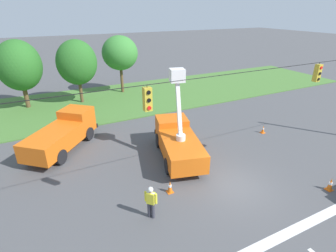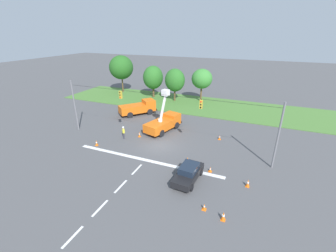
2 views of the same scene
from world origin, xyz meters
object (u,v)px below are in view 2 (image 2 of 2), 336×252
at_px(traffic_cone_lane_edge_b, 223,216).
at_px(sedan_black, 188,173).
at_px(traffic_cone_lane_edge_a, 97,143).
at_px(tree_east, 202,79).
at_px(tree_west, 153,78).
at_px(traffic_cone_mid_left, 188,160).
at_px(traffic_cone_far_left, 210,169).
at_px(utility_truck_bucket_lift, 164,122).
at_px(traffic_cone_mid_right, 248,183).
at_px(tree_far_west, 121,67).
at_px(traffic_cone_foreground_left, 139,134).
at_px(tree_centre, 175,80).
at_px(traffic_cone_near_bucket, 204,207).
at_px(traffic_cone_foreground_right, 220,137).
at_px(utility_truck_support_near, 139,108).
at_px(road_worker, 123,132).

bearing_deg(traffic_cone_lane_edge_b, sedan_black, 136.47).
bearing_deg(traffic_cone_lane_edge_a, tree_east, 72.99).
bearing_deg(tree_west, traffic_cone_lane_edge_a, -82.37).
bearing_deg(traffic_cone_mid_left, traffic_cone_far_left, -13.57).
relative_size(utility_truck_bucket_lift, traffic_cone_mid_right, 8.35).
distance_m(tree_far_west, traffic_cone_lane_edge_b, 41.82).
bearing_deg(tree_east, traffic_cone_mid_right, -66.06).
xyz_separation_m(traffic_cone_foreground_left, traffic_cone_mid_right, (14.44, -5.51, 0.02)).
xyz_separation_m(tree_far_west, traffic_cone_mid_left, (23.46, -23.60, -5.32)).
bearing_deg(sedan_black, tree_east, 102.22).
relative_size(traffic_cone_foreground_left, traffic_cone_mid_right, 0.94).
xyz_separation_m(tree_centre, traffic_cone_near_bucket, (13.04, -27.53, -4.01)).
bearing_deg(traffic_cone_foreground_left, tree_east, 79.88).
xyz_separation_m(traffic_cone_foreground_right, traffic_cone_lane_edge_b, (2.82, -13.77, 0.09)).
height_order(traffic_cone_lane_edge_a, traffic_cone_far_left, traffic_cone_lane_edge_a).
relative_size(tree_far_west, traffic_cone_near_bucket, 14.30).
xyz_separation_m(utility_truck_bucket_lift, sedan_black, (6.82, -9.86, -0.49)).
height_order(tree_west, traffic_cone_foreground_left, tree_west).
relative_size(traffic_cone_mid_right, traffic_cone_lane_edge_b, 0.97).
bearing_deg(traffic_cone_far_left, tree_east, 107.05).
xyz_separation_m(tree_east, traffic_cone_lane_edge_a, (-7.20, -23.53, -4.28)).
xyz_separation_m(traffic_cone_near_bucket, traffic_cone_lane_edge_b, (1.60, -0.52, 0.12)).
relative_size(tree_centre, utility_truck_bucket_lift, 1.01).
bearing_deg(tree_centre, traffic_cone_far_left, -60.85).
relative_size(traffic_cone_mid_right, traffic_cone_near_bucket, 1.33).
relative_size(utility_truck_bucket_lift, traffic_cone_near_bucket, 11.13).
distance_m(tree_centre, traffic_cone_mid_left, 23.85).
bearing_deg(traffic_cone_near_bucket, utility_truck_support_near, 131.80).
bearing_deg(tree_centre, tree_west, 170.92).
xyz_separation_m(tree_far_west, traffic_cone_mid_right, (29.83, -25.29, -5.31)).
height_order(road_worker, traffic_cone_near_bucket, road_worker).
relative_size(utility_truck_support_near, traffic_cone_foreground_left, 8.40).
bearing_deg(sedan_black, utility_truck_bucket_lift, 124.68).
bearing_deg(traffic_cone_mid_right, traffic_cone_far_left, 164.29).
relative_size(utility_truck_bucket_lift, traffic_cone_mid_left, 8.46).
distance_m(traffic_cone_lane_edge_a, traffic_cone_lane_edge_b, 17.90).
bearing_deg(traffic_cone_lane_edge_b, road_worker, 148.08).
distance_m(utility_truck_bucket_lift, traffic_cone_far_left, 11.50).
xyz_separation_m(traffic_cone_mid_right, traffic_cone_lane_edge_a, (-18.20, 1.25, -0.02)).
xyz_separation_m(tree_west, traffic_cone_mid_right, (21.24, -23.96, -3.91)).
xyz_separation_m(tree_centre, traffic_cone_lane_edge_a, (-2.16, -21.88, -3.92)).
relative_size(traffic_cone_foreground_right, traffic_cone_lane_edge_a, 0.87).
bearing_deg(traffic_cone_lane_edge_b, tree_far_west, 133.26).
bearing_deg(tree_centre, traffic_cone_lane_edge_a, -95.64).
height_order(tree_west, tree_centre, tree_west).
bearing_deg(traffic_cone_mid_left, tree_east, 101.34).
bearing_deg(tree_far_west, tree_west, -8.76).
bearing_deg(tree_west, tree_far_west, 171.24).
bearing_deg(traffic_cone_lane_edge_b, utility_truck_bucket_lift, 128.38).
height_order(tree_centre, traffic_cone_lane_edge_a, tree_centre).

